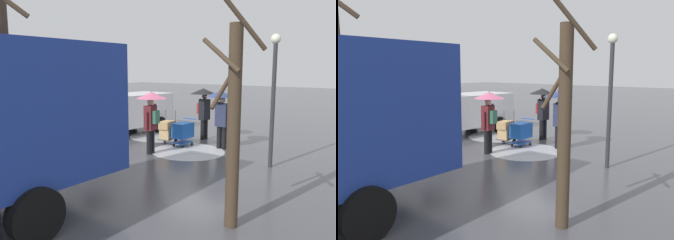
{
  "view_description": "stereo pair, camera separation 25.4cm",
  "coord_description": "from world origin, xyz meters",
  "views": [
    {
      "loc": [
        -7.06,
        10.43,
        2.87
      ],
      "look_at": [
        0.43,
        1.15,
        1.05
      ],
      "focal_mm": 35.53,
      "sensor_mm": 36.0,
      "label": 1
    },
    {
      "loc": [
        -7.25,
        10.26,
        2.87
      ],
      "look_at": [
        0.43,
        1.15,
        1.05
      ],
      "focal_mm": 35.53,
      "sensor_mm": 36.0,
      "label": 2
    }
  ],
  "objects": [
    {
      "name": "ground_plane",
      "position": [
        0.0,
        0.0,
        0.0
      ],
      "size": [
        90.0,
        90.0,
        0.0
      ],
      "primitive_type": "plane",
      "color": "#4C4C51"
    },
    {
      "name": "slush_patch_near_cluster",
      "position": [
        2.12,
        -0.23,
        0.0
      ],
      "size": [
        2.41,
        2.41,
        0.01
      ],
      "primitive_type": "cylinder",
      "color": "#999BA0",
      "rests_on": "ground"
    },
    {
      "name": "slush_patch_under_van",
      "position": [
        -0.41,
        1.07,
        0.0
      ],
      "size": [
        2.6,
        2.6,
        0.01
      ],
      "primitive_type": "cylinder",
      "color": "#ADAFB5",
      "rests_on": "ground"
    },
    {
      "name": "cargo_van_parked_right",
      "position": [
        3.8,
        0.73,
        1.18
      ],
      "size": [
        2.39,
        5.43,
        2.6
      ],
      "color": "white",
      "rests_on": "ground"
    },
    {
      "name": "shopping_cart_vendor",
      "position": [
        0.23,
        0.5,
        0.57
      ],
      "size": [
        0.58,
        0.83,
        1.02
      ],
      "color": "#1951B2",
      "rests_on": "ground"
    },
    {
      "name": "hand_dolly_boxes",
      "position": [
        0.87,
        0.68,
        0.56
      ],
      "size": [
        0.62,
        0.78,
        1.32
      ],
      "color": "#515156",
      "rests_on": "ground"
    },
    {
      "name": "pedestrian_pink_side",
      "position": [
        0.42,
        2.06,
        1.57
      ],
      "size": [
        1.04,
        1.04,
        2.15
      ],
      "color": "black",
      "rests_on": "ground"
    },
    {
      "name": "pedestrian_black_side",
      "position": [
        -1.07,
        -0.04,
        1.57
      ],
      "size": [
        1.04,
        1.04,
        2.15
      ],
      "color": "black",
      "rests_on": "ground"
    },
    {
      "name": "pedestrian_white_side",
      "position": [
        0.27,
        -0.96,
        1.57
      ],
      "size": [
        1.04,
        1.04,
        2.15
      ],
      "color": "black",
      "rests_on": "ground"
    },
    {
      "name": "bare_tree_near",
      "position": [
        -4.33,
        5.21,
        1.93
      ],
      "size": [
        1.03,
        0.94,
        3.98
      ],
      "color": "#423323",
      "rests_on": "ground"
    },
    {
      "name": "bare_tree_far",
      "position": [
        -1.44,
        7.82,
        2.18
      ],
      "size": [
        0.97,
        1.28,
        4.44
      ],
      "color": "#423323",
      "rests_on": "ground"
    },
    {
      "name": "street_lamp",
      "position": [
        -3.42,
        1.09,
        2.37
      ],
      "size": [
        0.28,
        0.28,
        3.86
      ],
      "color": "#2D2D33",
      "rests_on": "ground"
    }
  ]
}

